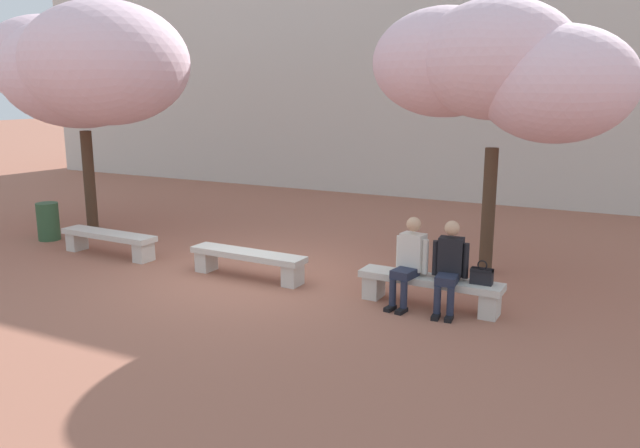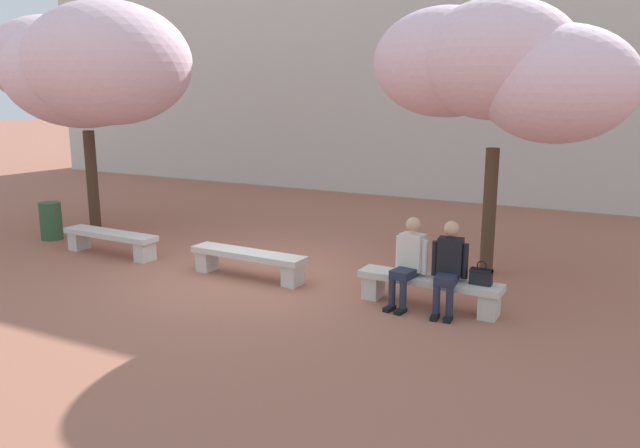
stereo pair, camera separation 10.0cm
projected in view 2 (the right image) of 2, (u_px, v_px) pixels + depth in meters
The scene contains 11 objects.
ground_plane at pixel (248, 277), 10.40m from camera, with size 100.00×100.00×0.00m, color #9E604C.
building_facade at pixel (443, 63), 18.78m from camera, with size 28.00×4.00×7.64m, color beige.
stone_bench_west_end at pixel (110, 239), 11.74m from camera, with size 2.09×0.48×0.45m.
stone_bench_near_west at pixel (248, 259), 10.34m from camera, with size 2.09×0.48×0.45m.
stone_bench_center at pixel (429, 286), 8.93m from camera, with size 2.09×0.48×0.45m.
person_seated_left at pixel (409, 259), 8.94m from camera, with size 0.50×0.72×1.29m.
person_seated_right at pixel (449, 264), 8.67m from camera, with size 0.51×0.70×1.29m.
handbag at pixel (481, 275), 8.54m from camera, with size 0.30×0.15×0.34m.
cherry_tree_main at pixel (498, 68), 9.98m from camera, with size 4.28×2.80×4.49m.
cherry_tree_secondary at pixel (86, 67), 13.27m from camera, with size 5.13×3.68×4.83m.
trash_bin at pixel (51, 221), 12.96m from camera, with size 0.44×0.44×0.78m, color #2D5133.
Camera 2 is at (5.67, -8.29, 3.10)m, focal length 35.00 mm.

